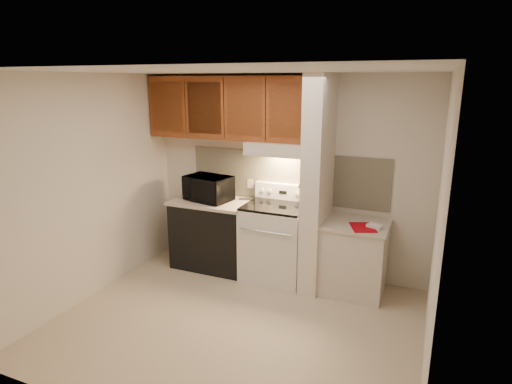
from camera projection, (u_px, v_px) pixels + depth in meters
The scene contains 50 objects.
floor at pixel (236, 322), 4.40m from camera, with size 3.60×3.60×0.00m, color #C4AF91.
ceiling at pixel (232, 71), 3.77m from camera, with size 3.60×3.60×0.00m, color white.
wall_back at pixel (286, 175), 5.42m from camera, with size 3.60×0.02×2.50m, color beige.
wall_left at pixel (89, 188), 4.77m from camera, with size 0.02×3.00×2.50m, color beige.
wall_right at pixel (438, 231), 3.41m from camera, with size 0.02×3.00×2.50m, color beige.
backsplash at pixel (285, 177), 5.42m from camera, with size 2.60×0.02×0.63m, color beige.
range_body at pixel (276, 243), 5.32m from camera, with size 0.76×0.65×0.92m, color silver.
oven_window at pixel (266, 249), 5.02m from camera, with size 0.50×0.01×0.30m, color black.
oven_handle at pixel (265, 232), 4.93m from camera, with size 0.02×0.02×0.65m, color silver.
cooktop at pixel (276, 206), 5.20m from camera, with size 0.74×0.64×0.03m, color black.
range_backguard at pixel (284, 192), 5.42m from camera, with size 0.76×0.08×0.20m, color silver.
range_display at pixel (283, 192), 5.38m from camera, with size 0.10×0.01×0.04m, color black.
range_knob_left_outer at pixel (262, 190), 5.49m from camera, with size 0.05×0.05×0.02m, color silver.
range_knob_left_inner at pixel (269, 191), 5.45m from camera, with size 0.05×0.05×0.02m, color silver.
range_knob_right_inner at pixel (296, 194), 5.31m from camera, with size 0.05×0.05×0.02m, color silver.
range_knob_right_outer at pixel (304, 195), 5.27m from camera, with size 0.05×0.05×0.02m, color silver.
dishwasher_front at pixel (214, 235), 5.66m from camera, with size 1.00×0.63×0.87m, color black.
left_countertop at pixel (213, 202), 5.55m from camera, with size 1.04×0.67×0.04m, color beige.
spoon_rest at pixel (247, 199), 5.57m from camera, with size 0.21×0.07×0.01m, color black.
teal_jar at pixel (224, 193), 5.71m from camera, with size 0.10×0.10×0.11m, color #2C705F.
outlet at pixel (250, 184), 5.62m from camera, with size 0.08×0.01×0.12m, color beige.
microwave at pixel (208, 188), 5.50m from camera, with size 0.58×0.39×0.32m, color black.
partition_pillar at pixel (318, 185), 4.92m from camera, with size 0.22×0.70×2.50m, color silver.
pillar_trim at pixel (308, 180), 4.95m from camera, with size 0.01×0.70×0.04m, color brown.
knife_strip at pixel (306, 179), 4.90m from camera, with size 0.02×0.42×0.04m, color black.
knife_blade_a at pixel (301, 190), 4.79m from camera, with size 0.01×0.04×0.16m, color silver.
knife_handle_a at pixel (301, 178), 4.75m from camera, with size 0.02×0.02×0.10m, color black.
knife_blade_b at pixel (303, 190), 4.87m from camera, with size 0.01×0.04×0.18m, color silver.
knife_handle_b at pixel (303, 176), 4.82m from camera, with size 0.02×0.02×0.10m, color black.
knife_blade_c at pixel (305, 189), 4.92m from camera, with size 0.01×0.04×0.20m, color silver.
knife_handle_c at pixel (306, 174), 4.91m from camera, with size 0.02×0.02×0.10m, color black.
knife_blade_d at pixel (307, 186), 5.00m from camera, with size 0.01×0.04×0.16m, color silver.
knife_handle_d at pixel (308, 173), 4.98m from camera, with size 0.02×0.02×0.10m, color black.
knife_blade_e at pixel (309, 185), 5.08m from camera, with size 0.01×0.04×0.18m, color silver.
knife_handle_e at pixel (309, 172), 5.03m from camera, with size 0.02×0.02×0.10m, color black.
oven_mitt at pixel (311, 183), 5.13m from camera, with size 0.03×0.09×0.22m, color gray.
right_cab_base at pixel (354, 259), 4.96m from camera, with size 0.70×0.60×0.81m, color beige.
right_countertop at pixel (356, 225), 4.85m from camera, with size 0.74×0.64×0.04m, color beige.
red_folder at pixel (363, 227), 4.68m from camera, with size 0.24×0.33×0.01m, color #AF0511.
white_box at pixel (375, 226), 4.67m from camera, with size 0.16×0.10×0.04m, color white.
range_hood at pixel (280, 148), 5.13m from camera, with size 0.78×0.44×0.15m, color beige.
hood_lip at pixel (274, 155), 4.96m from camera, with size 0.78×0.04×0.06m, color beige.
upper_cabinets at pixel (230, 108), 5.32m from camera, with size 2.18×0.33×0.77m, color brown.
cab_door_a at pixel (167, 107), 5.48m from camera, with size 0.46×0.01×0.63m, color brown.
cab_gap_a at pixel (185, 108), 5.38m from camera, with size 0.01×0.01×0.73m, color black.
cab_door_b at pixel (204, 108), 5.28m from camera, with size 0.46×0.01×0.63m, color brown.
cab_gap_b at pixel (224, 109), 5.17m from camera, with size 0.01×0.01×0.73m, color black.
cab_door_c at pixel (244, 109), 5.07m from camera, with size 0.46×0.01×0.63m, color brown.
cab_gap_c at pixel (266, 110), 4.97m from camera, with size 0.01×0.01×0.73m, color black.
cab_door_d at pixel (288, 110), 4.87m from camera, with size 0.46×0.01×0.63m, color brown.
Camera 1 is at (1.72, -3.53, 2.41)m, focal length 30.00 mm.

